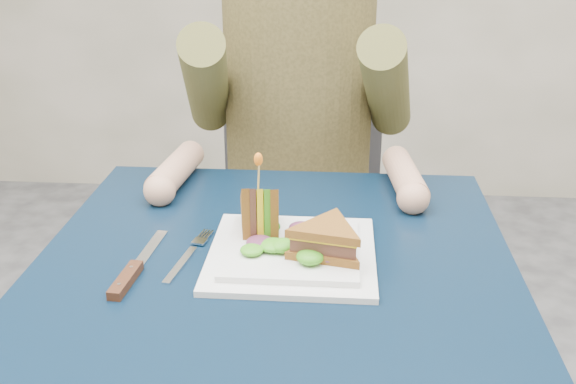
# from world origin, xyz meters

# --- Properties ---
(table) EXTENTS (0.75, 0.75, 0.73)m
(table) POSITION_xyz_m (0.00, 0.00, 0.65)
(table) COLOR black
(table) RESTS_ON ground
(chair) EXTENTS (0.42, 0.40, 0.93)m
(chair) POSITION_xyz_m (0.00, 0.68, 0.54)
(chair) COLOR #47474C
(chair) RESTS_ON ground
(diner) EXTENTS (0.54, 0.59, 0.74)m
(diner) POSITION_xyz_m (-0.00, 0.57, 0.91)
(diner) COLOR #4B4222
(diner) RESTS_ON chair
(plate) EXTENTS (0.26, 0.26, 0.02)m
(plate) POSITION_xyz_m (0.03, 0.00, 0.74)
(plate) COLOR white
(plate) RESTS_ON table
(sandwich_flat) EXTENTS (0.16, 0.16, 0.05)m
(sandwich_flat) POSITION_xyz_m (0.08, -0.02, 0.78)
(sandwich_flat) COLOR brown
(sandwich_flat) RESTS_ON plate
(sandwich_upright) EXTENTS (0.08, 0.13, 0.13)m
(sandwich_upright) POSITION_xyz_m (-0.03, 0.05, 0.78)
(sandwich_upright) COLOR brown
(sandwich_upright) RESTS_ON plate
(fork) EXTENTS (0.05, 0.18, 0.01)m
(fork) POSITION_xyz_m (-0.14, -0.01, 0.73)
(fork) COLOR silver
(fork) RESTS_ON table
(knife) EXTENTS (0.03, 0.22, 0.02)m
(knife) POSITION_xyz_m (-0.21, -0.08, 0.74)
(knife) COLOR silver
(knife) RESTS_ON table
(toothpick) EXTENTS (0.01, 0.01, 0.06)m
(toothpick) POSITION_xyz_m (-0.03, 0.05, 0.85)
(toothpick) COLOR tan
(toothpick) RESTS_ON sandwich_upright
(toothpick_frill) EXTENTS (0.01, 0.01, 0.02)m
(toothpick_frill) POSITION_xyz_m (-0.03, 0.05, 0.88)
(toothpick_frill) COLOR orange
(toothpick_frill) RESTS_ON sandwich_upright
(lettuce_spill) EXTENTS (0.15, 0.13, 0.02)m
(lettuce_spill) POSITION_xyz_m (0.03, 0.01, 0.76)
(lettuce_spill) COLOR #337A14
(lettuce_spill) RESTS_ON plate
(onion_ring) EXTENTS (0.04, 0.04, 0.02)m
(onion_ring) POSITION_xyz_m (0.04, 0.01, 0.77)
(onion_ring) COLOR #9E4C7A
(onion_ring) RESTS_ON plate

